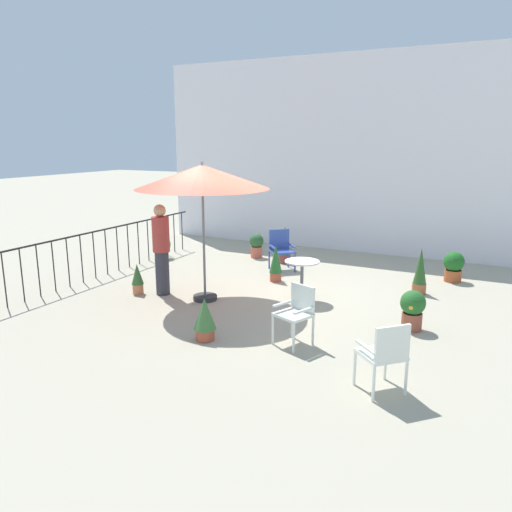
{
  "coord_description": "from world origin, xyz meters",
  "views": [
    {
      "loc": [
        4.12,
        -7.93,
        2.88
      ],
      "look_at": [
        0.0,
        0.22,
        0.74
      ],
      "focal_mm": 34.9,
      "sensor_mm": 36.0,
      "label": 1
    }
  ],
  "objects_px": {
    "patio_chair_1": "(281,247)",
    "patio_chair_2": "(385,352)",
    "potted_plant_4": "(420,272)",
    "potted_plant_2": "(454,266)",
    "potted_plant_1": "(412,308)",
    "patio_umbrella_0": "(202,178)",
    "potted_plant_8": "(285,245)",
    "potted_plant_0": "(137,278)",
    "standing_person": "(161,249)",
    "patio_chair_0": "(297,310)",
    "potted_plant_6": "(205,318)",
    "potted_plant_3": "(163,246)",
    "cafe_table_0": "(302,273)",
    "potted_plant_5": "(276,262)",
    "potted_plant_7": "(257,245)"
  },
  "relations": [
    {
      "from": "potted_plant_1",
      "to": "potted_plant_7",
      "type": "relative_size",
      "value": 1.05
    },
    {
      "from": "patio_umbrella_0",
      "to": "patio_chair_1",
      "type": "relative_size",
      "value": 2.79
    },
    {
      "from": "patio_chair_0",
      "to": "patio_chair_1",
      "type": "xyz_separation_m",
      "value": [
        -1.92,
        3.75,
        0.01
      ]
    },
    {
      "from": "patio_chair_1",
      "to": "potted_plant_1",
      "type": "relative_size",
      "value": 1.43
    },
    {
      "from": "patio_chair_2",
      "to": "potted_plant_1",
      "type": "height_order",
      "value": "patio_chair_2"
    },
    {
      "from": "potted_plant_0",
      "to": "potted_plant_4",
      "type": "relative_size",
      "value": 0.66
    },
    {
      "from": "standing_person",
      "to": "potted_plant_3",
      "type": "bearing_deg",
      "value": 127.09
    },
    {
      "from": "cafe_table_0",
      "to": "patio_chair_2",
      "type": "height_order",
      "value": "patio_chair_2"
    },
    {
      "from": "potted_plant_1",
      "to": "patio_umbrella_0",
      "type": "bearing_deg",
      "value": -177.06
    },
    {
      "from": "patio_chair_0",
      "to": "potted_plant_6",
      "type": "distance_m",
      "value": 1.35
    },
    {
      "from": "potted_plant_6",
      "to": "potted_plant_7",
      "type": "relative_size",
      "value": 1.07
    },
    {
      "from": "patio_chair_2",
      "to": "potted_plant_4",
      "type": "relative_size",
      "value": 0.98
    },
    {
      "from": "patio_umbrella_0",
      "to": "patio_chair_0",
      "type": "height_order",
      "value": "patio_umbrella_0"
    },
    {
      "from": "potted_plant_2",
      "to": "cafe_table_0",
      "type": "bearing_deg",
      "value": -132.26
    },
    {
      "from": "potted_plant_4",
      "to": "potted_plant_8",
      "type": "xyz_separation_m",
      "value": [
        -3.28,
        1.09,
        0.01
      ]
    },
    {
      "from": "potted_plant_4",
      "to": "potted_plant_6",
      "type": "height_order",
      "value": "potted_plant_4"
    },
    {
      "from": "potted_plant_5",
      "to": "potted_plant_6",
      "type": "xyz_separation_m",
      "value": [
        0.37,
        -3.31,
        -0.06
      ]
    },
    {
      "from": "cafe_table_0",
      "to": "potted_plant_3",
      "type": "relative_size",
      "value": 1.36
    },
    {
      "from": "potted_plant_4",
      "to": "patio_umbrella_0",
      "type": "bearing_deg",
      "value": -148.1
    },
    {
      "from": "cafe_table_0",
      "to": "potted_plant_4",
      "type": "relative_size",
      "value": 0.83
    },
    {
      "from": "cafe_table_0",
      "to": "potted_plant_4",
      "type": "bearing_deg",
      "value": 36.64
    },
    {
      "from": "potted_plant_8",
      "to": "potted_plant_0",
      "type": "bearing_deg",
      "value": -113.23
    },
    {
      "from": "potted_plant_8",
      "to": "standing_person",
      "type": "bearing_deg",
      "value": -108.11
    },
    {
      "from": "patio_umbrella_0",
      "to": "standing_person",
      "type": "xyz_separation_m",
      "value": [
        -0.9,
        -0.07,
        -1.34
      ]
    },
    {
      "from": "patio_chair_0",
      "to": "potted_plant_8",
      "type": "distance_m",
      "value": 4.84
    },
    {
      "from": "patio_chair_1",
      "to": "potted_plant_8",
      "type": "distance_m",
      "value": 0.64
    },
    {
      "from": "patio_chair_0",
      "to": "cafe_table_0",
      "type": "bearing_deg",
      "value": 109.53
    },
    {
      "from": "patio_chair_2",
      "to": "potted_plant_8",
      "type": "height_order",
      "value": "potted_plant_8"
    },
    {
      "from": "patio_chair_2",
      "to": "potted_plant_2",
      "type": "relative_size",
      "value": 1.39
    },
    {
      "from": "patio_chair_2",
      "to": "potted_plant_5",
      "type": "relative_size",
      "value": 1.12
    },
    {
      "from": "potted_plant_6",
      "to": "patio_chair_2",
      "type": "bearing_deg",
      "value": -8.66
    },
    {
      "from": "patio_chair_0",
      "to": "potted_plant_8",
      "type": "height_order",
      "value": "potted_plant_8"
    },
    {
      "from": "patio_chair_1",
      "to": "patio_chair_2",
      "type": "height_order",
      "value": "patio_chair_1"
    },
    {
      "from": "potted_plant_0",
      "to": "patio_chair_2",
      "type": "bearing_deg",
      "value": -18.88
    },
    {
      "from": "patio_chair_0",
      "to": "patio_chair_2",
      "type": "relative_size",
      "value": 0.98
    },
    {
      "from": "patio_chair_2",
      "to": "potted_plant_3",
      "type": "xyz_separation_m",
      "value": [
        -6.43,
        4.33,
        -0.2
      ]
    },
    {
      "from": "patio_chair_0",
      "to": "potted_plant_0",
      "type": "bearing_deg",
      "value": 166.98
    },
    {
      "from": "potted_plant_0",
      "to": "potted_plant_4",
      "type": "height_order",
      "value": "potted_plant_4"
    },
    {
      "from": "patio_chair_0",
      "to": "potted_plant_5",
      "type": "distance_m",
      "value": 3.26
    },
    {
      "from": "patio_chair_2",
      "to": "potted_plant_5",
      "type": "bearing_deg",
      "value": 129.58
    },
    {
      "from": "potted_plant_2",
      "to": "standing_person",
      "type": "bearing_deg",
      "value": -144.75
    },
    {
      "from": "potted_plant_7",
      "to": "standing_person",
      "type": "distance_m",
      "value": 3.56
    },
    {
      "from": "patio_umbrella_0",
      "to": "potted_plant_8",
      "type": "height_order",
      "value": "patio_umbrella_0"
    },
    {
      "from": "patio_chair_1",
      "to": "potted_plant_2",
      "type": "xyz_separation_m",
      "value": [
        3.6,
        0.72,
        -0.18
      ]
    },
    {
      "from": "potted_plant_4",
      "to": "standing_person",
      "type": "xyz_separation_m",
      "value": [
        -4.36,
        -2.23,
        0.46
      ]
    },
    {
      "from": "patio_umbrella_0",
      "to": "potted_plant_0",
      "type": "xyz_separation_m",
      "value": [
        -1.33,
        -0.29,
        -1.93
      ]
    },
    {
      "from": "potted_plant_0",
      "to": "potted_plant_2",
      "type": "xyz_separation_m",
      "value": [
        5.28,
        3.64,
        0.03
      ]
    },
    {
      "from": "patio_chair_1",
      "to": "standing_person",
      "type": "distance_m",
      "value": 3.01
    },
    {
      "from": "patio_chair_0",
      "to": "patio_chair_1",
      "type": "bearing_deg",
      "value": 117.07
    },
    {
      "from": "potted_plant_4",
      "to": "standing_person",
      "type": "relative_size",
      "value": 0.52
    }
  ]
}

